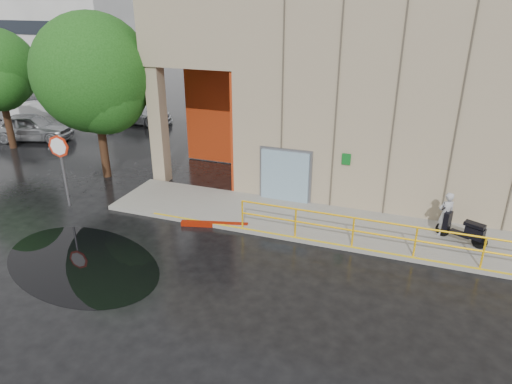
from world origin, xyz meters
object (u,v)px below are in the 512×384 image
at_px(stop_sign, 60,156).
at_px(person, 446,214).
at_px(scooter, 464,222).
at_px(car_c, 135,112).
at_px(car_b, 38,113).
at_px(red_curb, 214,224).
at_px(car_a, 31,127).
at_px(tree_near, 96,78).

bearing_deg(stop_sign, person, 27.80).
distance_m(scooter, car_c, 21.57).
bearing_deg(car_b, car_c, -81.88).
bearing_deg(car_b, person, -119.86).
bearing_deg(car_c, red_curb, -139.15).
height_order(stop_sign, car_c, stop_sign).
bearing_deg(stop_sign, red_curb, 22.11).
relative_size(red_curb, car_c, 0.50).
xyz_separation_m(person, car_c, (-18.52, 9.75, -0.23)).
distance_m(stop_sign, car_b, 14.49).
bearing_deg(car_a, car_b, 21.86).
relative_size(scooter, tree_near, 0.24).
xyz_separation_m(person, car_b, (-24.39, 7.52, -0.27)).
bearing_deg(red_curb, stop_sign, -176.68).
bearing_deg(scooter, car_c, 176.55).
bearing_deg(stop_sign, tree_near, 117.03).
xyz_separation_m(red_curb, car_a, (-14.23, 6.21, 0.68)).
bearing_deg(car_c, car_a, 145.75).
height_order(red_curb, car_b, car_b).
bearing_deg(car_b, stop_sign, -144.96).
relative_size(red_curb, car_b, 0.60).
xyz_separation_m(scooter, car_c, (-19.07, 10.06, -0.19)).
bearing_deg(red_curb, car_c, 133.29).
height_order(stop_sign, tree_near, tree_near).
xyz_separation_m(scooter, red_curb, (-8.17, -1.51, -0.80)).
distance_m(scooter, tree_near, 15.21).
bearing_deg(stop_sign, scooter, 26.23).
distance_m(car_b, tree_near, 12.69).
height_order(car_b, car_c, car_c).
relative_size(scooter, stop_sign, 0.59).
height_order(person, car_a, person).
xyz_separation_m(stop_sign, car_c, (-4.80, 11.93, -1.37)).
relative_size(car_a, car_b, 1.13).
height_order(scooter, car_c, scooter).
height_order(scooter, car_b, scooter).
relative_size(scooter, car_b, 0.42).
distance_m(person, car_c, 20.93).
height_order(person, scooter, person).
xyz_separation_m(car_a, tree_near, (7.67, -3.39, 3.65)).
height_order(scooter, stop_sign, stop_sign).
bearing_deg(car_b, tree_near, -135.24).
distance_m(car_b, car_c, 6.28).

